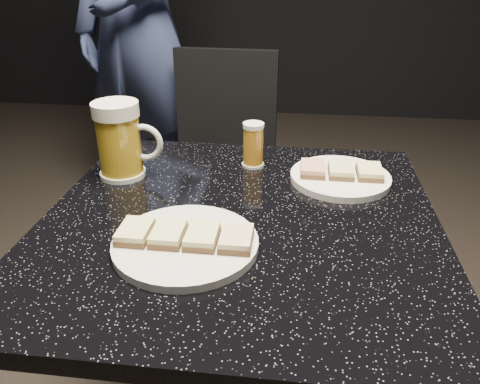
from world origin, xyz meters
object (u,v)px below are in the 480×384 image
Objects in this scene: beer_tumbler at (253,145)px; beer_mug at (120,140)px; plate_large at (186,244)px; plate_small at (340,177)px; patron at (140,29)px; table at (240,320)px; chair at (221,155)px.

beer_mug is at bearing -162.45° from beer_tumbler.
plate_large is 1.47× the size of beer_mug.
beer_tumbler is (-0.19, 0.05, 0.04)m from plate_small.
patron is 1.09m from beer_mug.
table is at bearing -41.08° from patron.
plate_small is at bearing -29.94° from patron.
beer_tumbler reaches higher than table.
patron is 18.30× the size of beer_tumbler.
plate_small is 0.83m from chair.
beer_tumbler is (0.07, 0.33, 0.04)m from plate_large.
beer_mug is 0.18× the size of chair.
table is (0.07, 0.11, -0.25)m from plate_large.
chair is (0.08, 0.73, -0.33)m from beer_mug.
table is at bearing -28.61° from beer_mug.
patron reaches higher than chair.
patron reaches higher than table.
plate_small is 2.09× the size of beer_tumbler.
table is 4.75× the size of beer_mug.
chair is at bearing -16.01° from patron.
plate_large is 0.28m from table.
beer_tumbler is (0.55, -0.96, -0.10)m from patron.
patron is 11.35× the size of beer_mug.
chair reaches higher than table.
beer_tumbler is at bearing 163.81° from plate_small.
beer_tumbler reaches higher than plate_small.
plate_small is 0.27× the size of table.
patron is at bearing 114.93° from table.
table is 0.87× the size of chair.
table is at bearing -137.05° from plate_small.
patron reaches higher than beer_tumbler.
plate_small is 0.11× the size of patron.
chair is at bearing 83.51° from beer_mug.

